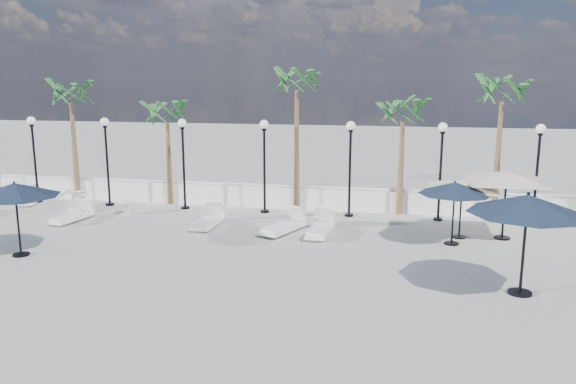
% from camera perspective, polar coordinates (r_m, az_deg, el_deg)
% --- Properties ---
extents(ground, '(100.00, 100.00, 0.00)m').
position_cam_1_polar(ground, '(17.40, -7.32, -7.03)').
color(ground, '#989793').
rests_on(ground, ground).
extents(balustrade, '(26.00, 0.30, 1.01)m').
position_cam_1_polar(balustrade, '(24.26, -1.84, -0.45)').
color(balustrade, white).
rests_on(balustrade, ground).
extents(lamppost_0, '(0.36, 0.36, 3.84)m').
position_cam_1_polar(lamppost_0, '(27.34, -24.43, 4.18)').
color(lamppost_0, black).
rests_on(lamppost_0, ground).
extents(lamppost_1, '(0.36, 0.36, 3.84)m').
position_cam_1_polar(lamppost_1, '(25.49, -17.97, 4.18)').
color(lamppost_1, black).
rests_on(lamppost_1, ground).
extents(lamppost_2, '(0.36, 0.36, 3.84)m').
position_cam_1_polar(lamppost_2, '(24.00, -10.61, 4.13)').
color(lamppost_2, black).
rests_on(lamppost_2, ground).
extents(lamppost_3, '(0.36, 0.36, 3.84)m').
position_cam_1_polar(lamppost_3, '(22.95, -2.43, 3.98)').
color(lamppost_3, black).
rests_on(lamppost_3, ground).
extents(lamppost_4, '(0.36, 0.36, 3.84)m').
position_cam_1_polar(lamppost_4, '(22.41, 6.33, 3.74)').
color(lamppost_4, black).
rests_on(lamppost_4, ground).
extents(lamppost_5, '(0.36, 0.36, 3.84)m').
position_cam_1_polar(lamppost_5, '(22.41, 15.30, 3.39)').
color(lamppost_5, black).
rests_on(lamppost_5, ground).
extents(lamppost_6, '(0.36, 0.36, 3.84)m').
position_cam_1_polar(lamppost_6, '(22.95, 24.05, 2.98)').
color(lamppost_6, black).
rests_on(lamppost_6, ground).
extents(palm_0, '(2.60, 2.60, 5.50)m').
position_cam_1_polar(palm_0, '(27.03, -21.19, 8.71)').
color(palm_0, brown).
rests_on(palm_0, ground).
extents(palm_1, '(2.60, 2.60, 4.70)m').
position_cam_1_polar(palm_1, '(24.99, -12.19, 7.26)').
color(palm_1, brown).
rests_on(palm_1, ground).
extents(palm_2, '(2.60, 2.60, 6.10)m').
position_cam_1_polar(palm_2, '(23.30, 0.90, 10.58)').
color(palm_2, brown).
rests_on(palm_2, ground).
extents(palm_3, '(2.60, 2.60, 4.90)m').
position_cam_1_polar(palm_3, '(22.99, 11.60, 7.42)').
color(palm_3, brown).
rests_on(palm_3, ground).
extents(palm_4, '(2.60, 2.60, 5.70)m').
position_cam_1_polar(palm_4, '(23.29, 20.92, 8.87)').
color(palm_4, brown).
rests_on(palm_4, ground).
extents(lounger_1, '(1.18, 1.89, 0.68)m').
position_cam_1_polar(lounger_1, '(27.46, -24.65, -0.61)').
color(lounger_1, white).
rests_on(lounger_1, ground).
extents(lounger_2, '(1.20, 1.77, 0.64)m').
position_cam_1_polar(lounger_2, '(25.42, -20.67, -1.24)').
color(lounger_2, white).
rests_on(lounger_2, ground).
extents(lounger_3, '(0.97, 2.01, 0.72)m').
position_cam_1_polar(lounger_3, '(23.38, -21.07, -2.26)').
color(lounger_3, white).
rests_on(lounger_3, ground).
extents(lounger_4, '(0.73, 2.09, 0.78)m').
position_cam_1_polar(lounger_4, '(21.29, -8.06, -2.85)').
color(lounger_4, white).
rests_on(lounger_4, ground).
extents(lounger_5, '(1.42, 2.19, 0.79)m').
position_cam_1_polar(lounger_5, '(20.27, -0.44, -3.46)').
color(lounger_5, white).
rests_on(lounger_5, ground).
extents(lounger_6, '(0.84, 2.17, 0.80)m').
position_cam_1_polar(lounger_6, '(20.00, 3.30, -3.67)').
color(lounger_6, white).
rests_on(lounger_6, ground).
extents(side_table_0, '(0.55, 0.55, 0.53)m').
position_cam_1_polar(side_table_0, '(23.93, -16.24, -1.44)').
color(side_table_0, white).
rests_on(side_table_0, ground).
extents(side_table_1, '(0.54, 0.54, 0.53)m').
position_cam_1_polar(side_table_1, '(26.11, -20.05, -0.63)').
color(side_table_1, white).
rests_on(side_table_1, ground).
extents(side_table_2, '(0.45, 0.45, 0.43)m').
position_cam_1_polar(side_table_2, '(22.66, 2.98, -1.86)').
color(side_table_2, white).
rests_on(side_table_2, ground).
extents(parasol_navy_left, '(2.71, 2.71, 2.39)m').
position_cam_1_polar(parasol_navy_left, '(19.25, -26.01, 0.17)').
color(parasol_navy_left, black).
rests_on(parasol_navy_left, ground).
extents(parasol_navy_mid, '(2.43, 2.43, 2.18)m').
position_cam_1_polar(parasol_navy_mid, '(19.34, 16.58, 0.34)').
color(parasol_navy_mid, black).
rests_on(parasol_navy_mid, ground).
extents(parasol_navy_right, '(3.02, 3.02, 2.70)m').
position_cam_1_polar(parasol_navy_right, '(15.34, 23.15, -1.20)').
color(parasol_navy_right, black).
rests_on(parasol_navy_right, ground).
extents(parasol_cream_sq_a, '(4.54, 4.54, 2.23)m').
position_cam_1_polar(parasol_cream_sq_a, '(20.18, 17.31, 1.18)').
color(parasol_cream_sq_a, black).
rests_on(parasol_cream_sq_a, ground).
extents(parasol_cream_sq_b, '(5.12, 5.12, 2.57)m').
position_cam_1_polar(parasol_cream_sq_b, '(20.51, 21.37, 1.94)').
color(parasol_cream_sq_b, black).
rests_on(parasol_cream_sq_b, ground).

